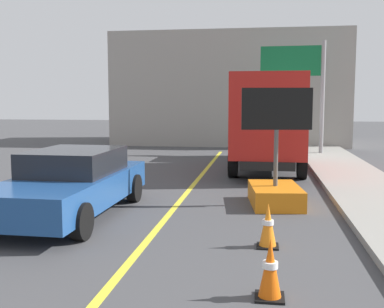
% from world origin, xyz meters
% --- Properties ---
extents(arrow_board_trailer, '(1.60, 1.92, 2.70)m').
position_xyz_m(arrow_board_trailer, '(2.26, 12.63, 0.48)').
color(arrow_board_trailer, orange).
rests_on(arrow_board_trailer, ground).
extents(box_truck, '(2.44, 7.63, 3.23)m').
position_xyz_m(box_truck, '(2.12, 18.55, 1.77)').
color(box_truck, black).
rests_on(box_truck, ground).
extents(pickup_car, '(2.09, 4.84, 1.38)m').
position_xyz_m(pickup_car, '(-2.00, 10.98, 0.70)').
color(pickup_car, navy).
rests_on(pickup_car, ground).
extents(highway_guide_sign, '(2.79, 0.25, 5.00)m').
position_xyz_m(highway_guide_sign, '(3.73, 22.97, 3.42)').
color(highway_guide_sign, gray).
rests_on(highway_guide_sign, ground).
extents(far_building_block, '(12.69, 6.33, 6.09)m').
position_xyz_m(far_building_block, '(0.10, 29.32, 3.04)').
color(far_building_block, gray).
rests_on(far_building_block, ground).
extents(traffic_cone_mid_lane, '(0.36, 0.36, 0.75)m').
position_xyz_m(traffic_cone_mid_lane, '(2.06, 7.35, 0.37)').
color(traffic_cone_mid_lane, black).
rests_on(traffic_cone_mid_lane, ground).
extents(traffic_cone_far_lane, '(0.36, 0.36, 0.74)m').
position_xyz_m(traffic_cone_far_lane, '(2.05, 9.40, 0.36)').
color(traffic_cone_far_lane, black).
rests_on(traffic_cone_far_lane, ground).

